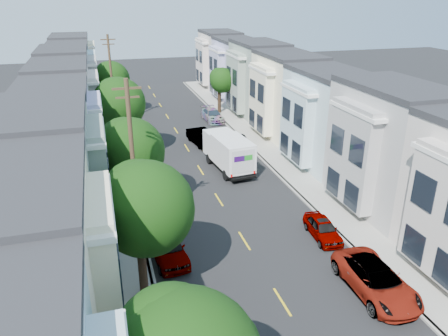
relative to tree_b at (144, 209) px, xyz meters
name	(u,v)px	position (x,y,z in m)	size (l,w,h in m)	color
ground	(244,241)	(6.30, 3.47, -4.93)	(160.00, 160.00, 0.00)	black
road_slab	(193,158)	(6.30, 18.47, -4.92)	(12.00, 70.00, 0.02)	black
curb_left	(127,164)	(0.25, 18.47, -4.85)	(0.30, 70.00, 0.15)	gray
curb_right	(254,151)	(12.35, 18.47, -4.85)	(0.30, 70.00, 0.15)	gray
sidewalk_left	(112,166)	(-1.05, 18.47, -4.85)	(2.60, 70.00, 0.15)	gray
sidewalk_right	(267,150)	(13.65, 18.47, -4.85)	(2.60, 70.00, 0.15)	gray
centerline	(193,158)	(6.30, 18.47, -4.93)	(0.12, 70.00, 0.01)	gold
townhouse_row_left	(68,171)	(-4.85, 18.47, -4.93)	(5.00, 70.00, 8.50)	silver
townhouse_row_right	(302,147)	(17.45, 18.47, -4.93)	(5.00, 70.00, 8.50)	silver
tree_b	(144,209)	(0.00, 0.00, 0.00)	(4.70, 4.70, 7.30)	black
tree_c	(129,152)	(0.00, 9.20, -0.37)	(4.65, 4.65, 6.90)	black
tree_d	(118,104)	(0.00, 20.22, 0.28)	(4.70, 4.70, 7.58)	black
tree_e	(111,80)	(0.00, 35.87, -0.46)	(4.40, 4.40, 6.69)	black
tree_far_r	(222,81)	(13.20, 33.11, -0.80)	(3.10, 3.10, 5.73)	black
utility_pole_near	(133,164)	(0.00, 5.47, 0.23)	(1.60, 0.26, 10.00)	#42301E
utility_pole_far	(112,81)	(0.00, 31.47, 0.23)	(1.60, 0.26, 10.00)	#42301E
fedex_truck	(228,151)	(8.69, 14.98, -3.22)	(2.45, 6.36, 3.05)	white
lead_sedan	(201,137)	(7.93, 22.15, -4.16)	(1.61, 4.56, 1.52)	black
parked_left_c	(168,247)	(1.40, 2.90, -4.17)	(1.79, 4.66, 1.51)	#B1B3B8
parked_left_d	(142,163)	(1.40, 16.76, -4.20)	(1.54, 4.38, 1.46)	#3D0504
parked_right_a	(376,280)	(11.20, -3.15, -4.16)	(2.54, 5.50, 1.53)	#3F4648
parked_right_b	(323,228)	(11.20, 2.55, -4.30)	(1.49, 3.88, 1.26)	silver
parked_right_c	(239,143)	(11.20, 19.68, -4.29)	(1.34, 3.80, 1.27)	black
parked_right_d	(212,115)	(11.20, 30.09, -4.23)	(1.94, 4.62, 1.38)	#0C1933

